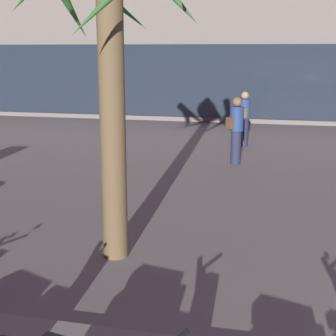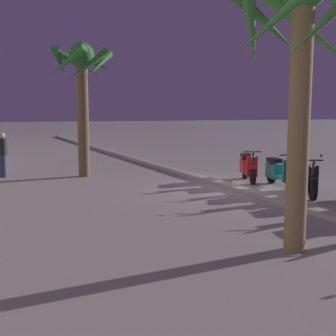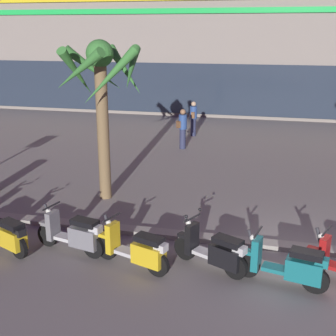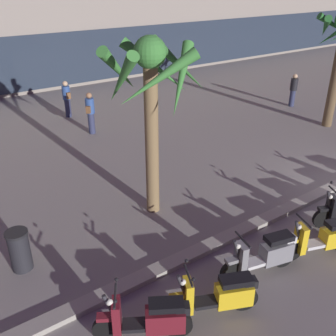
{
  "view_description": "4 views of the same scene",
  "coord_description": "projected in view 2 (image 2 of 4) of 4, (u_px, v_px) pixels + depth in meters",
  "views": [
    {
      "loc": [
        -3.29,
        -3.61,
        2.81
      ],
      "look_at": [
        -4.92,
        3.54,
        1.06
      ],
      "focal_mm": 53.41,
      "sensor_mm": 36.0,
      "label": 1
    },
    {
      "loc": [
        -10.84,
        7.23,
        2.24
      ],
      "look_at": [
        -4.31,
        4.34,
        1.32
      ],
      "focal_mm": 45.99,
      "sensor_mm": 36.0,
      "label": 2
    },
    {
      "loc": [
        -0.79,
        -9.13,
        4.78
      ],
      "look_at": [
        -3.3,
        1.55,
        1.38
      ],
      "focal_mm": 47.77,
      "sensor_mm": 36.0,
      "label": 3
    },
    {
      "loc": [
        -10.24,
        -4.94,
        5.72
      ],
      "look_at": [
        -4.89,
        2.66,
        1.07
      ],
      "focal_mm": 41.36,
      "sensor_mm": 36.0,
      "label": 4
    }
  ],
  "objects": [
    {
      "name": "scooter_red_tail_end",
      "position": [
        248.0,
        167.0,
        14.18
      ],
      "size": [
        1.66,
        0.86,
        1.04
      ],
      "color": "black",
      "rests_on": "ground"
    },
    {
      "name": "palm_tree_by_mall_entrance",
      "position": [
        300.0,
        39.0,
        6.64
      ],
      "size": [
        2.5,
        2.51,
        4.54
      ],
      "color": "olive",
      "rests_on": "ground"
    },
    {
      "name": "pedestrian_window_shopping",
      "position": [
        3.0,
        154.0,
        14.95
      ],
      "size": [
        0.34,
        0.34,
        1.56
      ],
      "color": "#2D3351",
      "rests_on": "ground"
    },
    {
      "name": "curb_strip",
      "position": [
        229.0,
        186.0,
        12.84
      ],
      "size": [
        60.0,
        0.36,
        0.12
      ],
      "primitive_type": "cube",
      "color": "gray",
      "rests_on": "ground"
    },
    {
      "name": "scooter_teal_gap_after_mid",
      "position": [
        279.0,
        172.0,
        13.19
      ],
      "size": [
        1.82,
        0.72,
        1.04
      ],
      "color": "black",
      "rests_on": "ground"
    },
    {
      "name": "scooter_black_mid_front",
      "position": [
        305.0,
        179.0,
        11.76
      ],
      "size": [
        1.64,
        0.93,
        1.17
      ],
      "color": "black",
      "rests_on": "ground"
    },
    {
      "name": "palm_tree_mid_walkway",
      "position": [
        82.0,
        78.0,
        14.8
      ],
      "size": [
        2.31,
        2.34,
        4.63
      ],
      "color": "brown",
      "rests_on": "ground"
    },
    {
      "name": "ground_plane",
      "position": [
        241.0,
        187.0,
        13.02
      ],
      "size": [
        200.0,
        200.0,
        0.0
      ],
      "primitive_type": "plane",
      "color": "gray"
    }
  ]
}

